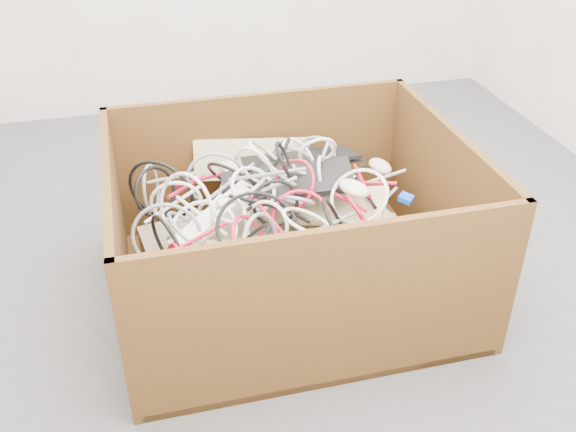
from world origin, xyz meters
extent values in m
plane|color=#4B4B4D|center=(0.00, 0.00, 0.00)|extent=(3.00, 3.00, 0.00)
cube|color=#3B290E|center=(-0.13, -0.26, 0.01)|extent=(1.14, 0.95, 0.03)
cube|color=#3B290E|center=(-0.13, 0.21, 0.28)|extent=(1.14, 0.03, 0.56)
cube|color=#3B290E|center=(-0.13, -0.72, 0.28)|extent=(1.14, 0.02, 0.56)
cube|color=#3B290E|center=(0.43, -0.26, 0.28)|extent=(0.03, 0.90, 0.56)
cube|color=#3B290E|center=(-0.69, -0.26, 0.28)|extent=(0.02, 0.90, 0.56)
cube|color=tan|center=(-0.13, -0.24, 0.08)|extent=(1.00, 0.87, 0.18)
cube|color=tan|center=(-0.22, -0.31, 0.17)|extent=(0.72, 0.64, 0.20)
cube|color=beige|center=(-0.35, -0.14, 0.17)|extent=(0.45, 0.36, 0.12)
cube|color=beige|center=(0.09, -0.10, 0.20)|extent=(0.45, 0.32, 0.12)
cube|color=beige|center=(0.01, -0.51, 0.21)|extent=(0.19, 0.45, 0.04)
cube|color=beige|center=(-0.32, -0.31, 0.25)|extent=(0.43, 0.17, 0.12)
cube|color=beige|center=(0.15, -0.40, 0.26)|extent=(0.41, 0.40, 0.20)
cube|color=beige|center=(-0.18, 0.13, 0.34)|extent=(0.44, 0.17, 0.15)
cube|color=beige|center=(-0.24, -0.34, 0.26)|extent=(0.44, 0.34, 0.22)
cube|color=beige|center=(0.00, -0.22, 0.31)|extent=(0.43, 0.38, 0.17)
cube|color=black|center=(-0.04, -0.03, 0.39)|extent=(0.45, 0.22, 0.08)
cube|color=black|center=(-0.12, -0.20, 0.41)|extent=(0.45, 0.22, 0.10)
ellipsoid|color=beige|center=(-0.41, -0.26, 0.32)|extent=(0.13, 0.12, 0.04)
ellipsoid|color=beige|center=(0.28, -0.03, 0.33)|extent=(0.09, 0.13, 0.04)
ellipsoid|color=beige|center=(-0.26, -0.45, 0.32)|extent=(0.13, 0.11, 0.04)
ellipsoid|color=beige|center=(0.05, -0.37, 0.45)|extent=(0.11, 0.13, 0.04)
ellipsoid|color=beige|center=(-0.27, -0.02, 0.39)|extent=(0.13, 0.13, 0.04)
ellipsoid|color=black|center=(0.11, -0.50, 0.28)|extent=(0.13, 0.12, 0.04)
ellipsoid|color=black|center=(0.04, 0.09, 0.36)|extent=(0.13, 0.13, 0.04)
cube|color=white|center=(-0.39, -0.31, 0.37)|extent=(0.31, 0.23, 0.13)
cube|color=white|center=(-0.33, -0.54, 0.33)|extent=(0.24, 0.16, 0.08)
cube|color=blue|center=(0.26, -0.31, 0.35)|extent=(0.06, 0.06, 0.03)
torus|color=silver|center=(-0.23, -0.20, 0.48)|extent=(0.15, 0.15, 0.20)
torus|color=black|center=(-0.28, -0.47, 0.42)|extent=(0.35, 0.30, 0.20)
torus|color=black|center=(0.06, -0.15, 0.38)|extent=(0.25, 0.27, 0.17)
torus|color=silver|center=(-0.24, -0.42, 0.40)|extent=(0.17, 0.15, 0.20)
torus|color=gray|center=(-0.54, -0.35, 0.36)|extent=(0.24, 0.11, 0.25)
torus|color=red|center=(-0.30, -0.49, 0.36)|extent=(0.14, 0.29, 0.28)
torus|color=black|center=(-0.32, -0.53, 0.41)|extent=(0.19, 0.23, 0.16)
torus|color=black|center=(-0.53, -0.09, 0.37)|extent=(0.28, 0.16, 0.31)
torus|color=black|center=(-0.15, -0.10, 0.44)|extent=(0.19, 0.26, 0.21)
torus|color=silver|center=(-0.53, -0.53, 0.29)|extent=(0.25, 0.23, 0.21)
torus|color=silver|center=(-0.26, -0.30, 0.46)|extent=(0.18, 0.14, 0.15)
torus|color=silver|center=(-0.49, -0.17, 0.37)|extent=(0.22, 0.05, 0.22)
torus|color=gray|center=(-0.29, -0.56, 0.42)|extent=(0.17, 0.23, 0.27)
torus|color=black|center=(-0.14, -0.25, 0.52)|extent=(0.08, 0.18, 0.17)
torus|color=silver|center=(0.00, -0.20, 0.43)|extent=(0.06, 0.15, 0.15)
torus|color=silver|center=(-0.13, -0.49, 0.44)|extent=(0.21, 0.23, 0.10)
torus|color=black|center=(-0.38, -0.55, 0.35)|extent=(0.19, 0.17, 0.14)
torus|color=black|center=(-0.55, -0.11, 0.38)|extent=(0.20, 0.17, 0.24)
torus|color=silver|center=(-0.15, -0.15, 0.46)|extent=(0.24, 0.32, 0.24)
torus|color=silver|center=(-0.35, -0.37, 0.44)|extent=(0.15, 0.15, 0.07)
torus|color=silver|center=(-0.26, -0.21, 0.40)|extent=(0.17, 0.20, 0.15)
torus|color=black|center=(-0.02, -0.53, 0.35)|extent=(0.21, 0.14, 0.17)
torus|color=silver|center=(0.00, -0.12, 0.47)|extent=(0.17, 0.08, 0.16)
torus|color=gray|center=(0.02, -0.01, 0.38)|extent=(0.18, 0.21, 0.19)
torus|color=red|center=(-0.54, -0.48, 0.33)|extent=(0.08, 0.18, 0.17)
torus|color=silver|center=(0.07, -0.37, 0.42)|extent=(0.23, 0.21, 0.17)
torus|color=silver|center=(-0.47, -0.31, 0.42)|extent=(0.18, 0.29, 0.32)
torus|color=gray|center=(-0.56, 0.01, 0.33)|extent=(0.07, 0.23, 0.24)
torus|color=black|center=(-0.05, -0.55, 0.42)|extent=(0.16, 0.26, 0.22)
torus|color=silver|center=(-0.14, -0.12, 0.40)|extent=(0.21, 0.22, 0.09)
torus|color=gray|center=(-0.13, -0.34, 0.42)|extent=(0.16, 0.14, 0.09)
torus|color=silver|center=(-0.43, -0.40, 0.40)|extent=(0.27, 0.24, 0.16)
torus|color=black|center=(-0.20, -0.36, 0.43)|extent=(0.20, 0.07, 0.19)
torus|color=red|center=(0.04, -0.43, 0.41)|extent=(0.10, 0.18, 0.16)
torus|color=red|center=(-0.12, -0.26, 0.43)|extent=(0.17, 0.24, 0.20)
torus|color=gray|center=(-0.07, -0.07, 0.41)|extent=(0.18, 0.14, 0.16)
torus|color=silver|center=(-0.07, -0.14, 0.47)|extent=(0.16, 0.14, 0.15)
torus|color=red|center=(0.01, -0.54, 0.37)|extent=(0.16, 0.06, 0.16)
torus|color=black|center=(-0.29, -0.16, 0.42)|extent=(0.22, 0.18, 0.22)
torus|color=red|center=(-0.13, -0.42, 0.41)|extent=(0.26, 0.20, 0.19)
torus|color=gray|center=(-0.46, -0.34, 0.34)|extent=(0.18, 0.27, 0.22)
torus|color=gray|center=(-0.35, -0.11, 0.40)|extent=(0.28, 0.07, 0.29)
torus|color=black|center=(-0.53, -0.37, 0.34)|extent=(0.12, 0.28, 0.30)
cylinder|color=black|center=(0.00, -0.18, 0.42)|extent=(0.12, 0.06, 0.05)
cylinder|color=silver|center=(-0.32, -0.12, 0.39)|extent=(0.08, 0.20, 0.04)
cylinder|color=silver|center=(-0.42, -0.28, 0.38)|extent=(0.14, 0.20, 0.06)
cylinder|color=gray|center=(-0.49, 0.05, 0.34)|extent=(0.18, 0.04, 0.02)
cylinder|color=red|center=(0.01, -0.30, 0.40)|extent=(0.13, 0.28, 0.03)
cylinder|color=silver|center=(-0.50, -0.19, 0.38)|extent=(0.21, 0.14, 0.05)
cylinder|color=red|center=(-0.07, 0.08, 0.33)|extent=(0.08, 0.13, 0.06)
cylinder|color=gray|center=(-0.26, -0.33, 0.46)|extent=(0.28, 0.04, 0.08)
cylinder|color=black|center=(0.13, -0.27, 0.38)|extent=(0.02, 0.20, 0.02)
cylinder|color=red|center=(-0.41, -0.06, 0.38)|extent=(0.17, 0.07, 0.07)
cylinder|color=black|center=(0.18, -0.49, 0.34)|extent=(0.24, 0.08, 0.04)
cylinder|color=gray|center=(-0.02, -0.58, 0.33)|extent=(0.12, 0.09, 0.05)
cylinder|color=black|center=(-0.19, -0.34, 0.41)|extent=(0.16, 0.22, 0.04)
cylinder|color=silver|center=(-0.48, -0.42, 0.37)|extent=(0.12, 0.14, 0.05)
cylinder|color=silver|center=(0.14, -0.21, 0.36)|extent=(0.05, 0.16, 0.06)
cylinder|color=red|center=(0.11, -0.28, 0.43)|extent=(0.04, 0.20, 0.02)
cylinder|color=gray|center=(-0.49, -0.31, 0.32)|extent=(0.10, 0.09, 0.05)
cylinder|color=red|center=(-0.48, -0.45, 0.39)|extent=(0.24, 0.08, 0.07)
cylinder|color=gray|center=(-0.32, -0.18, 0.42)|extent=(0.21, 0.14, 0.07)
cylinder|color=black|center=(-0.25, -0.34, 0.43)|extent=(0.09, 0.10, 0.03)
cylinder|color=red|center=(0.10, -0.26, 0.41)|extent=(0.25, 0.13, 0.04)
cylinder|color=gray|center=(-0.08, -0.48, 0.40)|extent=(0.26, 0.15, 0.03)
cylinder|color=red|center=(-0.24, -0.42, 0.43)|extent=(0.08, 0.19, 0.07)
cylinder|color=gray|center=(-0.20, -0.25, 0.48)|extent=(0.25, 0.06, 0.05)
cylinder|color=silver|center=(-0.25, 0.05, 0.36)|extent=(0.08, 0.14, 0.05)
cylinder|color=black|center=(-0.24, -0.38, 0.45)|extent=(0.20, 0.13, 0.03)
cylinder|color=red|center=(-0.44, -0.10, 0.38)|extent=(0.16, 0.25, 0.09)
cylinder|color=gray|center=(0.21, -0.18, 0.37)|extent=(0.20, 0.02, 0.05)
cylinder|color=gray|center=(0.02, -0.12, 0.43)|extent=(0.12, 0.18, 0.08)
camera|label=1|loc=(-0.59, -2.04, 1.48)|focal=41.01mm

